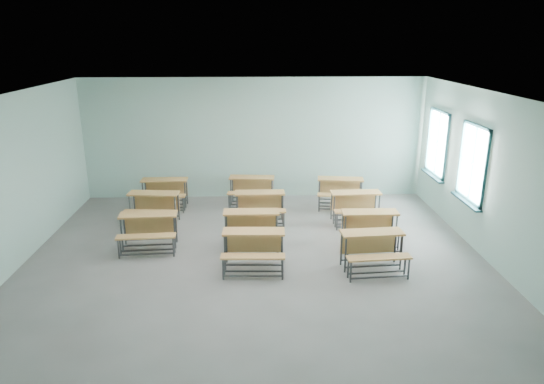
{
  "coord_description": "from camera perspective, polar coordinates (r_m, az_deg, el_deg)",
  "views": [
    {
      "loc": [
        -0.03,
        -8.69,
        4.16
      ],
      "look_at": [
        0.36,
        1.2,
        1.0
      ],
      "focal_mm": 32.0,
      "sensor_mm": 36.0,
      "label": 1
    }
  ],
  "objects": [
    {
      "name": "desk_unit_r3c0",
      "position": [
        12.61,
        -12.57,
        0.33
      ],
      "size": [
        1.17,
        0.79,
        0.72
      ],
      "rotation": [
        0.0,
        0.0,
        -0.01
      ],
      "color": "#BA8243",
      "rests_on": "ground"
    },
    {
      "name": "room",
      "position": [
        9.09,
        -1.44,
        1.34
      ],
      "size": [
        9.04,
        8.04,
        3.24
      ],
      "color": "gray",
      "rests_on": "ground"
    },
    {
      "name": "desk_unit_r0c1",
      "position": [
        9.06,
        -2.18,
        -6.21
      ],
      "size": [
        1.19,
        0.82,
        0.72
      ],
      "rotation": [
        0.0,
        0.0,
        -0.04
      ],
      "color": "#BA8243",
      "rests_on": "ground"
    },
    {
      "name": "desk_unit_r1c2",
      "position": [
        10.23,
        11.51,
        -3.7
      ],
      "size": [
        1.17,
        0.79,
        0.72
      ],
      "rotation": [
        0.0,
        0.0,
        -0.01
      ],
      "color": "#BA8243",
      "rests_on": "ground"
    },
    {
      "name": "desk_unit_r1c1",
      "position": [
        10.05,
        -2.45,
        -3.74
      ],
      "size": [
        1.16,
        0.78,
        0.72
      ],
      "rotation": [
        0.0,
        0.0,
        -0.0
      ],
      "color": "#BA8243",
      "rests_on": "ground"
    },
    {
      "name": "desk_unit_r2c0",
      "position": [
        11.56,
        -13.83,
        -1.35
      ],
      "size": [
        1.22,
        0.88,
        0.72
      ],
      "rotation": [
        0.0,
        0.0,
        -0.09
      ],
      "color": "#BA8243",
      "rests_on": "ground"
    },
    {
      "name": "desk_unit_r3c1",
      "position": [
        12.52,
        -2.42,
        0.63
      ],
      "size": [
        1.23,
        0.88,
        0.72
      ],
      "rotation": [
        0.0,
        0.0,
        -0.09
      ],
      "color": "#BA8243",
      "rests_on": "ground"
    },
    {
      "name": "desk_unit_r2c1",
      "position": [
        11.28,
        -1.43,
        -1.3
      ],
      "size": [
        1.16,
        0.78,
        0.72
      ],
      "rotation": [
        0.0,
        0.0,
        0.0
      ],
      "color": "#BA8243",
      "rests_on": "ground"
    },
    {
      "name": "desk_unit_r3c2",
      "position": [
        12.5,
        8.04,
        0.44
      ],
      "size": [
        1.25,
        0.92,
        0.72
      ],
      "rotation": [
        0.0,
        0.0,
        -0.13
      ],
      "color": "#BA8243",
      "rests_on": "ground"
    },
    {
      "name": "desk_unit_r1c0",
      "position": [
        10.22,
        -14.36,
        -3.94
      ],
      "size": [
        1.21,
        0.85,
        0.72
      ],
      "rotation": [
        0.0,
        0.0,
        0.06
      ],
      "color": "#BA8243",
      "rests_on": "ground"
    },
    {
      "name": "desk_unit_r2c2",
      "position": [
        11.45,
        9.89,
        -1.27
      ],
      "size": [
        1.18,
        0.81,
        0.72
      ],
      "rotation": [
        0.0,
        0.0,
        0.03
      ],
      "color": "#BA8243",
      "rests_on": "ground"
    },
    {
      "name": "desk_unit_r0c2",
      "position": [
        9.21,
        11.82,
        -6.2
      ],
      "size": [
        1.21,
        0.86,
        0.72
      ],
      "rotation": [
        0.0,
        0.0,
        0.07
      ],
      "color": "#BA8243",
      "rests_on": "ground"
    }
  ]
}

